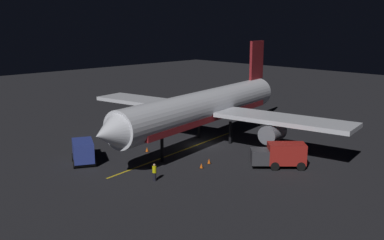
% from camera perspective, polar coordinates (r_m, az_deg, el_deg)
% --- Properties ---
extents(ground_plane, '(180.00, 180.00, 0.20)m').
position_cam_1_polar(ground_plane, '(55.31, 1.47, -3.32)').
color(ground_plane, black).
extents(apron_guide_stripe, '(3.67, 23.07, 0.01)m').
position_cam_1_polar(apron_guide_stripe, '(52.59, -1.57, -4.05)').
color(apron_guide_stripe, gold).
rests_on(apron_guide_stripe, ground_plane).
extents(airliner, '(36.15, 36.73, 12.36)m').
position_cam_1_polar(airliner, '(54.70, 1.85, 1.60)').
color(airliner, silver).
rests_on(airliner, ground_plane).
extents(baggage_truck, '(5.78, 4.36, 2.55)m').
position_cam_1_polar(baggage_truck, '(49.67, -13.91, -3.90)').
color(baggage_truck, navy).
rests_on(baggage_truck, ground_plane).
extents(catering_truck, '(5.45, 5.42, 2.61)m').
position_cam_1_polar(catering_truck, '(47.46, 11.40, -4.51)').
color(catering_truck, maroon).
rests_on(catering_truck, ground_plane).
extents(ground_crew_worker, '(0.40, 0.40, 1.74)m').
position_cam_1_polar(ground_crew_worker, '(42.94, -4.87, -6.73)').
color(ground_crew_worker, black).
rests_on(ground_crew_worker, ground_plane).
extents(traffic_cone_near_left, '(0.50, 0.50, 0.55)m').
position_cam_1_polar(traffic_cone_near_left, '(48.07, 2.21, -5.36)').
color(traffic_cone_near_left, '#EA590F').
rests_on(traffic_cone_near_left, ground_plane).
extents(traffic_cone_near_right, '(0.50, 0.50, 0.55)m').
position_cam_1_polar(traffic_cone_near_right, '(46.60, 1.22, -5.94)').
color(traffic_cone_near_right, '#EA590F').
rests_on(traffic_cone_near_right, ground_plane).
extents(traffic_cone_under_wing, '(0.50, 0.50, 0.55)m').
position_cam_1_polar(traffic_cone_under_wing, '(52.63, -5.82, -3.82)').
color(traffic_cone_under_wing, '#EA590F').
rests_on(traffic_cone_under_wing, ground_plane).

